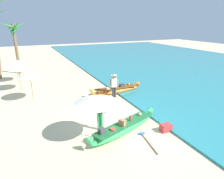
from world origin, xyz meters
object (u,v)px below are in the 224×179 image
Objects in this scene: person_tourist_customer at (100,110)px; patio_umbrella_large at (97,99)px; person_vendor_hatted at (114,84)px; palm_tree_leaning_seaward at (14,32)px; paddle at (146,139)px; cooler_box at (166,128)px; boat_orange_midground at (116,90)px; boat_green_foreground at (124,128)px.

patio_umbrella_large is at bearing -119.13° from person_tourist_customer.
palm_tree_leaning_seaward is at bearing 119.15° from person_vendor_hatted.
person_tourist_customer is 2.46m from paddle.
cooler_box is at bearing 11.72° from paddle.
boat_orange_midground is at bearing 56.06° from person_tourist_customer.
cooler_box is (6.07, -15.17, -3.81)m from palm_tree_leaning_seaward.
boat_green_foreground is 2.32× the size of person_tourist_customer.
boat_orange_midground reaches higher than cooler_box.
person_tourist_customer is at bearing -124.06° from person_vendor_hatted.
person_vendor_hatted reaches higher than paddle.
palm_tree_leaning_seaward is at bearing 103.52° from person_tourist_customer.
person_vendor_hatted is at bearing 56.68° from patio_umbrella_large.
paddle is at bearing -103.32° from boat_orange_midground.
boat_green_foreground is at bearing -39.57° from person_tourist_customer.
paddle is at bearing -72.68° from palm_tree_leaning_seaward.
boat_green_foreground is 4.58m from person_vendor_hatted.
person_tourist_customer is at bearing 60.87° from patio_umbrella_large.
cooler_box is at bearing -85.65° from person_vendor_hatted.
palm_tree_leaning_seaward reaches higher than person_vendor_hatted.
boat_green_foreground is at bearing -73.86° from palm_tree_leaning_seaward.
person_tourist_customer is (-0.88, 0.73, 0.74)m from boat_green_foreground.
boat_orange_midground is 2.35× the size of person_vendor_hatted.
person_vendor_hatted is at bearing -60.85° from palm_tree_leaning_seaward.
boat_green_foreground is at bearing -3.08° from patio_umbrella_large.
patio_umbrella_large is at bearing 167.25° from cooler_box.
boat_green_foreground reaches higher than boat_orange_midground.
patio_umbrella_large is (-1.25, 0.07, 1.59)m from boat_green_foreground.
boat_green_foreground is 8.03× the size of cooler_box.
palm_tree_leaning_seaward is 16.64m from paddle.
cooler_box is (2.77, -1.42, -0.83)m from person_tourist_customer.
palm_tree_leaning_seaward is (-3.31, 13.74, 2.98)m from person_tourist_customer.
paddle is (4.81, -15.43, -3.95)m from palm_tree_leaning_seaward.
person_tourist_customer is at bearing -123.94° from boat_orange_midground.
boat_orange_midground is 6.22m from paddle.
paddle is at bearing -167.42° from cooler_box.
palm_tree_leaning_seaward reaches higher than boat_green_foreground.
palm_tree_leaning_seaward reaches higher than boat_orange_midground.
person_vendor_hatted is 5.38m from paddle.
cooler_box is 0.30× the size of paddle.
paddle is at bearing -28.59° from patio_umbrella_large.
cooler_box is at bearing -68.18° from palm_tree_leaning_seaward.
person_tourist_customer is (-2.39, -3.53, 0.02)m from person_vendor_hatted.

